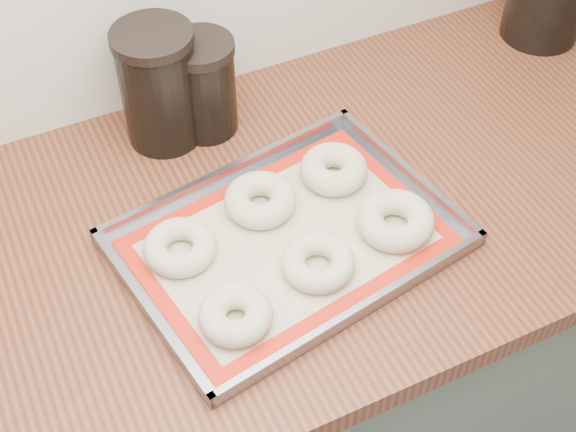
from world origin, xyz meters
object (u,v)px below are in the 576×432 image
baking_tray (288,241)px  bagel_front_right (395,220)px  bagel_back_right (334,169)px  canister_left (159,86)px  bagel_back_mid (260,200)px  bagel_front_left (236,315)px  bagel_front_mid (318,262)px  canister_mid (203,86)px  bagel_back_left (180,247)px

baking_tray → bagel_front_right: size_ratio=4.50×
bagel_back_right → canister_left: 0.30m
bagel_front_right → bagel_back_mid: bearing=142.5°
bagel_front_left → bagel_back_mid: bearing=56.8°
bagel_front_mid → canister_mid: canister_mid is taller
bagel_back_left → bagel_front_right: bearing=-16.7°
canister_left → bagel_front_mid: bearing=-75.4°
bagel_back_left → bagel_back_mid: 0.14m
bagel_back_left → canister_mid: 0.29m
bagel_front_left → bagel_front_right: size_ratio=0.87×
bagel_back_left → bagel_back_right: 0.27m
bagel_front_left → canister_left: bearing=83.8°
baking_tray → canister_mid: bearing=92.1°
bagel_back_left → bagel_back_mid: (0.14, 0.03, 0.00)m
bagel_front_right → bagel_back_left: size_ratio=1.09×
baking_tray → bagel_front_left: size_ratio=5.15×
bagel_front_right → bagel_back_mid: (-0.16, 0.12, -0.00)m
bagel_back_mid → bagel_back_right: bearing=4.3°
bagel_front_left → canister_mid: (0.11, 0.39, 0.06)m
bagel_front_mid → bagel_back_left: same height
bagel_front_mid → bagel_front_right: size_ratio=0.91×
bagel_front_right → canister_left: 0.42m
bagel_front_left → bagel_back_left: bagel_front_left is taller
bagel_back_mid → bagel_back_right: bagel_back_right is taller
bagel_front_left → bagel_back_mid: size_ratio=0.92×
bagel_front_left → bagel_front_mid: size_ratio=0.96×
bagel_back_mid → bagel_front_right: bearing=-37.5°
bagel_front_right → canister_mid: (-0.16, 0.33, 0.06)m
bagel_front_mid → bagel_back_mid: 0.14m
baking_tray → bagel_back_left: size_ratio=4.92×
bagel_front_left → canister_left: (0.04, 0.39, 0.08)m
bagel_front_right → bagel_back_mid: size_ratio=1.06×
bagel_front_right → bagel_front_left: bearing=-169.3°
bagel_front_right → bagel_back_right: 0.14m
bagel_front_right → bagel_front_mid: bearing=-172.0°
bagel_front_right → canister_left: size_ratio=0.56×
baking_tray → bagel_back_mid: bagel_back_mid is taller
baking_tray → bagel_back_left: bearing=163.5°
bagel_front_right → bagel_back_right: same height
bagel_back_left → canister_left: size_ratio=0.52×
bagel_front_mid → bagel_back_right: bagel_back_right is taller
bagel_front_left → canister_left: 0.40m
baking_tray → canister_mid: 0.30m
bagel_back_mid → bagel_back_right: (0.13, 0.01, 0.00)m
canister_mid → bagel_back_right: bearing=-57.4°
canister_left → canister_mid: bearing=-7.5°
bagel_back_right → bagel_back_mid: bearing=-175.7°
canister_mid → canister_left: bearing=172.5°
bagel_back_left → bagel_back_mid: bearing=13.3°
bagel_front_mid → bagel_front_right: 0.14m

